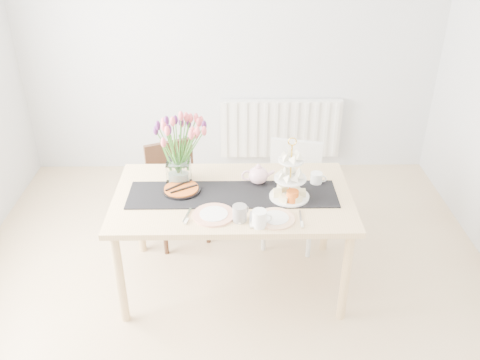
{
  "coord_description": "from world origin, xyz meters",
  "views": [
    {
      "loc": [
        0.03,
        -2.47,
        2.54
      ],
      "look_at": [
        0.07,
        0.39,
        0.89
      ],
      "focal_mm": 38.0,
      "sensor_mm": 36.0,
      "label": 1
    }
  ],
  "objects_px": {
    "chair_brown": "(175,185)",
    "mug_white": "(259,219)",
    "cake_stand": "(290,183)",
    "plate_right": "(276,219)",
    "dining_table": "(233,204)",
    "mug_grey": "(240,213)",
    "plate_left": "(214,215)",
    "radiator": "(280,129)",
    "teapot": "(258,175)",
    "cream_jug": "(316,178)",
    "tart_tin": "(181,190)",
    "tulip_vase": "(177,140)",
    "chair_white": "(293,186)",
    "mug_orange": "(292,197)"
  },
  "relations": [
    {
      "from": "teapot",
      "to": "mug_orange",
      "type": "distance_m",
      "value": 0.33
    },
    {
      "from": "chair_brown",
      "to": "plate_right",
      "type": "xyz_separation_m",
      "value": [
        0.74,
        -0.94,
        0.3
      ]
    },
    {
      "from": "cake_stand",
      "to": "plate_left",
      "type": "xyz_separation_m",
      "value": [
        -0.5,
        -0.21,
        -0.1
      ]
    },
    {
      "from": "radiator",
      "to": "cake_stand",
      "type": "relative_size",
      "value": 3.08
    },
    {
      "from": "chair_brown",
      "to": "tulip_vase",
      "type": "distance_m",
      "value": 0.77
    },
    {
      "from": "cream_jug",
      "to": "plate_right",
      "type": "height_order",
      "value": "cream_jug"
    },
    {
      "from": "tulip_vase",
      "to": "mug_grey",
      "type": "distance_m",
      "value": 0.7
    },
    {
      "from": "dining_table",
      "to": "plate_left",
      "type": "xyz_separation_m",
      "value": [
        -0.12,
        -0.25,
        0.08
      ]
    },
    {
      "from": "cream_jug",
      "to": "tart_tin",
      "type": "distance_m",
      "value": 0.94
    },
    {
      "from": "teapot",
      "to": "mug_grey",
      "type": "relative_size",
      "value": 2.08
    },
    {
      "from": "plate_left",
      "to": "plate_right",
      "type": "distance_m",
      "value": 0.39
    },
    {
      "from": "dining_table",
      "to": "mug_grey",
      "type": "bearing_deg",
      "value": -81.87
    },
    {
      "from": "radiator",
      "to": "mug_orange",
      "type": "relative_size",
      "value": 12.7
    },
    {
      "from": "tulip_vase",
      "to": "dining_table",
      "type": "bearing_deg",
      "value": -26.7
    },
    {
      "from": "chair_white",
      "to": "mug_white",
      "type": "xyz_separation_m",
      "value": [
        -0.32,
        -0.94,
        0.33
      ]
    },
    {
      "from": "tulip_vase",
      "to": "mug_white",
      "type": "bearing_deg",
      "value": -45.88
    },
    {
      "from": "chair_brown",
      "to": "mug_white",
      "type": "bearing_deg",
      "value": -81.61
    },
    {
      "from": "dining_table",
      "to": "mug_orange",
      "type": "bearing_deg",
      "value": -15.91
    },
    {
      "from": "chair_white",
      "to": "tart_tin",
      "type": "xyz_separation_m",
      "value": [
        -0.83,
        -0.53,
        0.29
      ]
    },
    {
      "from": "tulip_vase",
      "to": "cream_jug",
      "type": "distance_m",
      "value": 1.0
    },
    {
      "from": "cake_stand",
      "to": "mug_grey",
      "type": "distance_m",
      "value": 0.43
    },
    {
      "from": "chair_white",
      "to": "mug_white",
      "type": "bearing_deg",
      "value": -94.41
    },
    {
      "from": "dining_table",
      "to": "chair_brown",
      "type": "relative_size",
      "value": 2.01
    },
    {
      "from": "radiator",
      "to": "mug_white",
      "type": "xyz_separation_m",
      "value": [
        -0.32,
        -2.12,
        0.35
      ]
    },
    {
      "from": "dining_table",
      "to": "cake_stand",
      "type": "height_order",
      "value": "cake_stand"
    },
    {
      "from": "tart_tin",
      "to": "plate_right",
      "type": "height_order",
      "value": "tart_tin"
    },
    {
      "from": "plate_left",
      "to": "chair_white",
      "type": "bearing_deg",
      "value": 53.96
    },
    {
      "from": "cake_stand",
      "to": "plate_right",
      "type": "bearing_deg",
      "value": -113.3
    },
    {
      "from": "tulip_vase",
      "to": "mug_grey",
      "type": "xyz_separation_m",
      "value": [
        0.42,
        -0.49,
        -0.27
      ]
    },
    {
      "from": "cream_jug",
      "to": "plate_right",
      "type": "bearing_deg",
      "value": -107.74
    },
    {
      "from": "plate_left",
      "to": "plate_right",
      "type": "height_order",
      "value": "plate_left"
    },
    {
      "from": "cream_jug",
      "to": "cake_stand",
      "type": "bearing_deg",
      "value": -119.8
    },
    {
      "from": "mug_white",
      "to": "mug_orange",
      "type": "distance_m",
      "value": 0.34
    },
    {
      "from": "mug_grey",
      "to": "mug_orange",
      "type": "xyz_separation_m",
      "value": [
        0.35,
        0.19,
        -0.01
      ]
    },
    {
      "from": "chair_white",
      "to": "teapot",
      "type": "height_order",
      "value": "teapot"
    },
    {
      "from": "mug_grey",
      "to": "plate_right",
      "type": "height_order",
      "value": "mug_grey"
    },
    {
      "from": "cream_jug",
      "to": "plate_left",
      "type": "bearing_deg",
      "value": -132.89
    },
    {
      "from": "cream_jug",
      "to": "mug_grey",
      "type": "distance_m",
      "value": 0.7
    },
    {
      "from": "tart_tin",
      "to": "plate_right",
      "type": "distance_m",
      "value": 0.7
    },
    {
      "from": "mug_grey",
      "to": "mug_white",
      "type": "bearing_deg",
      "value": -71.16
    },
    {
      "from": "radiator",
      "to": "teapot",
      "type": "distance_m",
      "value": 1.68
    },
    {
      "from": "teapot",
      "to": "mug_grey",
      "type": "xyz_separation_m",
      "value": [
        -0.14,
        -0.45,
        -0.02
      ]
    },
    {
      "from": "dining_table",
      "to": "chair_brown",
      "type": "bearing_deg",
      "value": 126.35
    },
    {
      "from": "cream_jug",
      "to": "mug_white",
      "type": "height_order",
      "value": "mug_white"
    },
    {
      "from": "tart_tin",
      "to": "plate_right",
      "type": "bearing_deg",
      "value": -29.06
    },
    {
      "from": "dining_table",
      "to": "cream_jug",
      "type": "distance_m",
      "value": 0.61
    },
    {
      "from": "dining_table",
      "to": "tart_tin",
      "type": "xyz_separation_m",
      "value": [
        -0.35,
        0.05,
        0.09
      ]
    },
    {
      "from": "radiator",
      "to": "chair_brown",
      "type": "xyz_separation_m",
      "value": [
        -0.95,
        -1.11,
        0.01
      ]
    },
    {
      "from": "dining_table",
      "to": "chair_brown",
      "type": "distance_m",
      "value": 0.82
    },
    {
      "from": "teapot",
      "to": "plate_left",
      "type": "distance_m",
      "value": 0.5
    }
  ]
}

